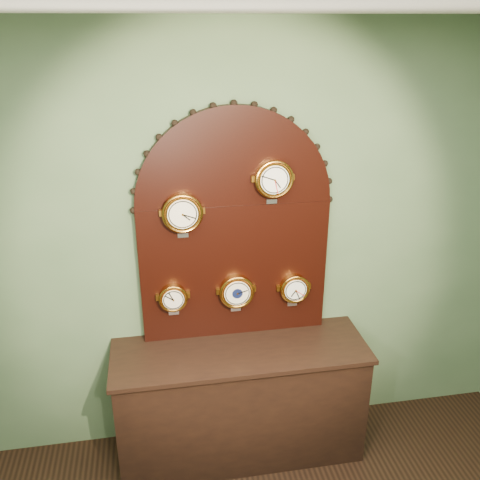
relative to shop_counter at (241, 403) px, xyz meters
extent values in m
plane|color=#516C4A|center=(0.00, 0.27, 1.00)|extent=(4.00, 0.00, 4.00)
cube|color=black|center=(0.00, 0.00, 0.00)|extent=(1.60, 0.50, 0.80)
cube|color=black|center=(0.00, 0.22, 0.88)|extent=(1.20, 0.06, 0.90)
cylinder|color=black|center=(0.00, 0.22, 1.33)|extent=(1.20, 0.06, 1.20)
cylinder|color=#C47D29|center=(-0.32, 0.16, 1.32)|extent=(0.23, 0.08, 0.23)
torus|color=#C47D29|center=(-0.32, 0.13, 1.32)|extent=(0.24, 0.02, 0.24)
cylinder|color=silver|center=(-0.32, 0.12, 1.32)|extent=(0.18, 0.01, 0.18)
cube|color=#B5B5BC|center=(-0.32, 0.19, 1.17)|extent=(0.06, 0.01, 0.03)
cylinder|color=#C47D29|center=(0.23, 0.16, 1.50)|extent=(0.22, 0.08, 0.22)
torus|color=#C47D29|center=(0.23, 0.13, 1.50)|extent=(0.23, 0.02, 0.23)
cylinder|color=white|center=(0.23, 0.12, 1.50)|extent=(0.17, 0.01, 0.17)
cube|color=#B5B5BC|center=(0.23, 0.19, 1.35)|extent=(0.06, 0.01, 0.03)
cylinder|color=#C47D29|center=(-0.40, 0.16, 0.76)|extent=(0.17, 0.08, 0.17)
torus|color=#C47D29|center=(-0.40, 0.13, 0.76)|extent=(0.18, 0.02, 0.18)
cylinder|color=silver|center=(-0.40, 0.12, 0.76)|extent=(0.13, 0.01, 0.13)
cube|color=#B5B5BC|center=(-0.40, 0.19, 0.63)|extent=(0.07, 0.01, 0.03)
cylinder|color=#C47D29|center=(0.00, 0.16, 0.77)|extent=(0.21, 0.08, 0.21)
torus|color=#C47D29|center=(0.00, 0.13, 0.77)|extent=(0.23, 0.02, 0.23)
cylinder|color=silver|center=(0.00, 0.12, 0.77)|extent=(0.17, 0.01, 0.17)
cube|color=#B5B5BC|center=(0.00, 0.19, 0.62)|extent=(0.07, 0.01, 0.03)
cylinder|color=#0C1336|center=(0.00, 0.12, 0.77)|extent=(0.07, 0.00, 0.07)
cylinder|color=#C47D29|center=(0.38, 0.16, 0.76)|extent=(0.18, 0.08, 0.18)
torus|color=#C47D29|center=(0.38, 0.13, 0.76)|extent=(0.20, 0.02, 0.20)
cylinder|color=white|center=(0.38, 0.12, 0.76)|extent=(0.15, 0.01, 0.15)
cube|color=#B5B5BC|center=(0.38, 0.19, 0.62)|extent=(0.07, 0.01, 0.03)
camera|label=1|loc=(-0.49, -2.76, 2.38)|focal=39.28mm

